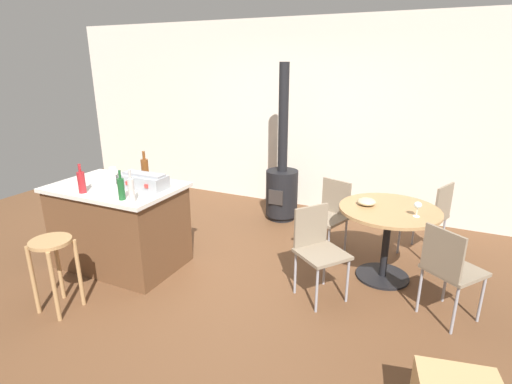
{
  "coord_description": "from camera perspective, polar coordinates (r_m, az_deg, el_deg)",
  "views": [
    {
      "loc": [
        1.86,
        -3.03,
        2.09
      ],
      "look_at": [
        0.22,
        0.48,
        0.82
      ],
      "focal_mm": 27.61,
      "sensor_mm": 36.0,
      "label": 1
    }
  ],
  "objects": [
    {
      "name": "bottle_1",
      "position": [
        4.38,
        -15.79,
        3.25
      ],
      "size": [
        0.08,
        0.08,
        0.31
      ],
      "color": "#603314",
      "rests_on": "kitchen_island"
    },
    {
      "name": "dining_table",
      "position": [
        4.08,
        18.56,
        -4.59
      ],
      "size": [
        0.96,
        0.96,
        0.75
      ],
      "color": "black",
      "rests_on": "ground_plane"
    },
    {
      "name": "folding_chair_right",
      "position": [
        3.67,
        8.94,
        -7.72
      ],
      "size": [
        0.56,
        0.56,
        0.85
      ],
      "color": "#7F705B",
      "rests_on": "ground_plane"
    },
    {
      "name": "folding_chair_far",
      "position": [
        4.74,
        23.97,
        -2.89
      ],
      "size": [
        0.52,
        0.52,
        0.87
      ],
      "color": "#7F705B",
      "rests_on": "ground_plane"
    },
    {
      "name": "toolbox",
      "position": [
        4.1,
        -15.88,
        1.55
      ],
      "size": [
        0.47,
        0.23,
        0.15
      ],
      "color": "gray",
      "rests_on": "kitchen_island"
    },
    {
      "name": "cup_1",
      "position": [
        4.32,
        -19.09,
        1.73
      ],
      "size": [
        0.12,
        0.08,
        0.09
      ],
      "color": "#383838",
      "rests_on": "kitchen_island"
    },
    {
      "name": "wooden_stool",
      "position": [
        3.83,
        -27.29,
        -8.61
      ],
      "size": [
        0.34,
        0.34,
        0.67
      ],
      "color": "#A37A4C",
      "rests_on": "ground_plane"
    },
    {
      "name": "serving_bowl",
      "position": [
        4.03,
        15.74,
        -1.36
      ],
      "size": [
        0.18,
        0.18,
        0.07
      ],
      "primitive_type": "ellipsoid",
      "color": "tan",
      "rests_on": "dining_table"
    },
    {
      "name": "ground_plane",
      "position": [
        4.12,
        -5.77,
        -12.37
      ],
      "size": [
        8.8,
        8.8,
        0.0
      ],
      "primitive_type": "plane",
      "color": "brown"
    },
    {
      "name": "wine_glass",
      "position": [
        3.86,
        22.39,
        -1.84
      ],
      "size": [
        0.07,
        0.07,
        0.14
      ],
      "color": "silver",
      "rests_on": "dining_table"
    },
    {
      "name": "bottle_3",
      "position": [
        4.14,
        -23.96,
        1.37
      ],
      "size": [
        0.07,
        0.07,
        0.29
      ],
      "color": "maroon",
      "rests_on": "kitchen_island"
    },
    {
      "name": "back_wall",
      "position": [
        5.89,
        6.56,
        10.85
      ],
      "size": [
        8.0,
        0.1,
        2.7
      ],
      "primitive_type": "cube",
      "color": "beige",
      "rests_on": "ground_plane"
    },
    {
      "name": "bottle_2",
      "position": [
        3.8,
        -18.95,
        0.5
      ],
      "size": [
        0.06,
        0.06,
        0.28
      ],
      "color": "#194C23",
      "rests_on": "kitchen_island"
    },
    {
      "name": "bottle_0",
      "position": [
        3.7,
        -17.62,
        0.3
      ],
      "size": [
        0.06,
        0.06,
        0.3
      ],
      "color": "#B7B2AD",
      "rests_on": "kitchen_island"
    },
    {
      "name": "kitchen_island",
      "position": [
        4.44,
        -19.1,
        -4.57
      ],
      "size": [
        1.32,
        0.87,
        0.89
      ],
      "color": "brown",
      "rests_on": "ground_plane"
    },
    {
      "name": "cup_0",
      "position": [
        4.65,
        -20.0,
        2.79
      ],
      "size": [
        0.11,
        0.08,
        0.1
      ],
      "color": "white",
      "rests_on": "kitchen_island"
    },
    {
      "name": "wood_stove",
      "position": [
        5.43,
        3.78,
        1.27
      ],
      "size": [
        0.44,
        0.45,
        2.11
      ],
      "color": "black",
      "rests_on": "ground_plane"
    },
    {
      "name": "folding_chair_near",
      "position": [
        3.65,
        26.23,
        -9.7
      ],
      "size": [
        0.56,
        0.56,
        0.85
      ],
      "color": "#7F705B",
      "rests_on": "ground_plane"
    },
    {
      "name": "folding_chair_left",
      "position": [
        4.49,
        10.58,
        -2.91
      ],
      "size": [
        0.51,
        0.51,
        0.85
      ],
      "color": "#7F705B",
      "rests_on": "ground_plane"
    }
  ]
}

